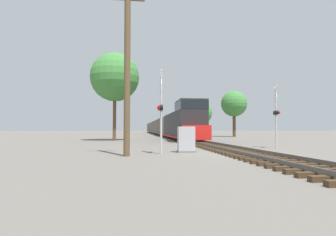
{
  "coord_description": "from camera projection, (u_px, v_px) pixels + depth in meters",
  "views": [
    {
      "loc": [
        -5.84,
        -13.97,
        1.4
      ],
      "look_at": [
        -3.55,
        5.14,
        2.21
      ],
      "focal_mm": 28.0,
      "sensor_mm": 36.0,
      "label": 1
    }
  ],
  "objects": [
    {
      "name": "ground_plane",
      "position": [
        243.0,
        154.0,
        14.49
      ],
      "size": [
        400.0,
        400.0,
        0.0
      ],
      "primitive_type": "plane",
      "color": "#666059"
    },
    {
      "name": "freight_train",
      "position": [
        159.0,
        127.0,
        68.1
      ],
      "size": [
        2.93,
        88.74,
        4.51
      ],
      "color": "#232326",
      "rests_on": "ground"
    },
    {
      "name": "crossing_signal_near",
      "position": [
        161.0,
        108.0,
        14.78
      ],
      "size": [
        0.37,
        1.01,
        4.71
      ],
      "rotation": [
        0.0,
        0.0,
        -1.63
      ],
      "color": "#B7B7BC",
      "rests_on": "ground"
    },
    {
      "name": "utility_pole",
      "position": [
        127.0,
        69.0,
        13.64
      ],
      "size": [
        1.8,
        0.33,
        8.86
      ],
      "color": "brown",
      "rests_on": "ground"
    },
    {
      "name": "rail_track_bed",
      "position": [
        243.0,
        152.0,
        14.5
      ],
      "size": [
        2.6,
        160.0,
        0.31
      ],
      "color": "#42301E",
      "rests_on": "ground"
    },
    {
      "name": "tree_far_right",
      "position": [
        115.0,
        77.0,
        31.85
      ],
      "size": [
        5.9,
        5.9,
        10.67
      ],
      "color": "brown",
      "rests_on": "ground"
    },
    {
      "name": "tree_deep_background",
      "position": [
        200.0,
        113.0,
        66.25
      ],
      "size": [
        5.83,
        5.83,
        8.41
      ],
      "color": "brown",
      "rests_on": "ground"
    },
    {
      "name": "tree_mid_background",
      "position": [
        234.0,
        104.0,
        47.59
      ],
      "size": [
        4.68,
        4.68,
        8.34
      ],
      "color": "brown",
      "rests_on": "ground"
    },
    {
      "name": "relay_cabinet",
      "position": [
        186.0,
        140.0,
        15.67
      ],
      "size": [
        1.08,
        0.61,
        1.55
      ],
      "color": "slate",
      "rests_on": "ground"
    },
    {
      "name": "crossing_signal_far",
      "position": [
        276.0,
        114.0,
        19.24
      ],
      "size": [
        0.56,
        1.01,
        4.57
      ],
      "rotation": [
        0.0,
        0.0,
        1.27
      ],
      "color": "#B7B7BC",
      "rests_on": "ground"
    }
  ]
}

